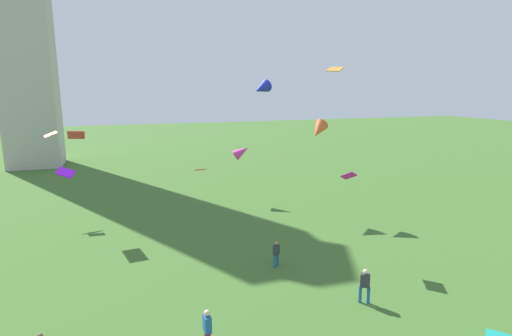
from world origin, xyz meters
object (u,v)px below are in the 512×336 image
object	(u,v)px
person_1	(207,328)
kite_flying_0	(318,130)
kite_flying_2	(76,135)
kite_flying_4	(65,172)
kite_flying_5	(335,69)
kite_flying_1	(261,88)
kite_flying_8	(51,134)
person_0	(365,284)
kite_flying_6	(349,176)
kite_flying_7	(242,151)
kite_flying_3	(201,170)
person_2	(276,252)

from	to	relation	value
person_1	kite_flying_0	distance (m)	20.61
person_1	kite_flying_2	distance (m)	19.72
kite_flying_4	kite_flying_5	bearing A→B (deg)	149.27
kite_flying_4	kite_flying_5	distance (m)	23.02
kite_flying_1	kite_flying_8	bearing A→B (deg)	-132.13
kite_flying_4	kite_flying_5	size ratio (longest dim) A/B	1.59
kite_flying_8	kite_flying_1	bearing A→B (deg)	156.06
person_0	kite_flying_1	xyz separation A→B (m)	(1.01, 18.20, 9.65)
person_0	kite_flying_2	world-z (taller)	kite_flying_2
kite_flying_1	kite_flying_6	bearing A→B (deg)	-27.86
person_1	kite_flying_7	xyz separation A→B (m)	(8.06, 21.23, 3.78)
kite_flying_2	kite_flying_8	xyz separation A→B (m)	(-2.35, 4.54, -0.35)
person_0	kite_flying_8	distance (m)	27.52
person_1	kite_flying_4	xyz separation A→B (m)	(-7.16, 20.19, 2.99)
kite_flying_8	kite_flying_2	bearing A→B (deg)	103.10
kite_flying_2	kite_flying_3	size ratio (longest dim) A/B	1.60
kite_flying_5	kite_flying_7	size ratio (longest dim) A/B	0.46
kite_flying_2	person_1	bearing A→B (deg)	-166.83
person_0	kite_flying_7	world-z (taller)	kite_flying_7
person_0	kite_flying_1	distance (m)	20.62
kite_flying_5	kite_flying_8	distance (m)	24.45
kite_flying_0	kite_flying_4	xyz separation A→B (m)	(-19.92, 5.24, -3.23)
kite_flying_0	kite_flying_6	xyz separation A→B (m)	(-2.41, -8.71, -1.88)
kite_flying_5	kite_flying_6	world-z (taller)	kite_flying_5
kite_flying_1	kite_flying_2	bearing A→B (deg)	-116.63
kite_flying_3	kite_flying_6	bearing A→B (deg)	167.48
person_0	kite_flying_8	world-z (taller)	kite_flying_8
kite_flying_5	kite_flying_6	bearing A→B (deg)	-87.37
kite_flying_2	kite_flying_5	bearing A→B (deg)	-136.71
person_0	kite_flying_7	bearing A→B (deg)	124.60
kite_flying_1	kite_flying_7	distance (m)	6.29
person_2	kite_flying_0	xyz separation A→B (m)	(7.10, 8.48, 6.34)
person_1	kite_flying_1	distance (m)	23.50
person_1	kite_flying_1	size ratio (longest dim) A/B	0.82
kite_flying_3	kite_flying_7	xyz separation A→B (m)	(4.94, 4.76, 0.53)
kite_flying_7	person_1	bearing A→B (deg)	-171.96
kite_flying_1	kite_flying_3	distance (m)	9.33
kite_flying_0	person_1	bearing A→B (deg)	-77.79
kite_flying_3	kite_flying_8	xyz separation A→B (m)	(-11.37, 5.83, 2.63)
person_1	kite_flying_4	distance (m)	21.63
person_1	kite_flying_3	xyz separation A→B (m)	(3.11, 16.47, 3.25)
kite_flying_8	kite_flying_7	bearing A→B (deg)	161.96
kite_flying_1	kite_flying_2	xyz separation A→B (m)	(-15.20, -1.55, -3.42)
kite_flying_7	kite_flying_8	distance (m)	16.48
kite_flying_0	kite_flying_1	xyz separation A→B (m)	(-3.46, 4.36, 3.42)
person_0	kite_flying_0	world-z (taller)	kite_flying_0
kite_flying_0	person_0	bearing A→B (deg)	-55.23
kite_flying_4	kite_flying_5	xyz separation A→B (m)	(15.59, -15.10, 7.66)
person_0	kite_flying_5	distance (m)	11.38
kite_flying_0	kite_flying_1	distance (m)	6.53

